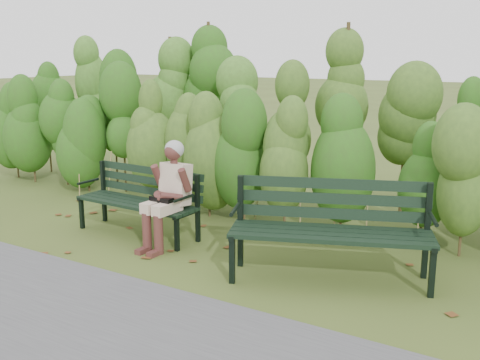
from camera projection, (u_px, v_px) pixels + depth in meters
The scene contains 7 objects.
ground at pixel (223, 256), 5.86m from camera, with size 80.00×80.00×0.00m, color #414F20.
footpath at pixel (56, 348), 4.03m from camera, with size 60.00×2.50×0.01m, color #474749.
hedge_band at pixel (302, 119), 7.14m from camera, with size 11.04×1.67×2.42m.
leaf_litter at pixel (199, 251), 5.99m from camera, with size 5.63×2.03×0.01m.
bench_left at pixel (142, 196), 6.53m from camera, with size 1.56×0.55×0.77m.
bench_right at pixel (331, 222), 5.21m from camera, with size 1.93×1.22×0.92m.
seated_woman at pixel (169, 188), 6.06m from camera, with size 0.47×0.68×1.16m.
Camera 1 is at (3.04, -4.64, 2.07)m, focal length 42.00 mm.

